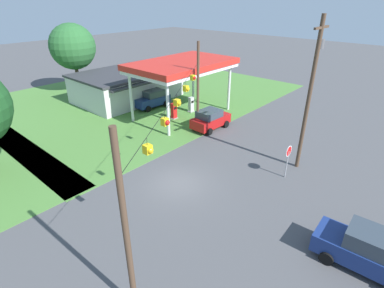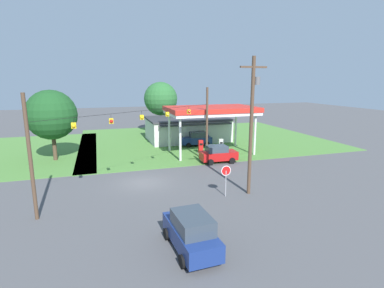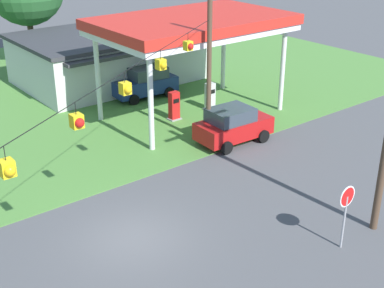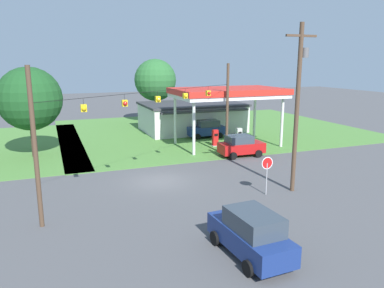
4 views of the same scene
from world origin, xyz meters
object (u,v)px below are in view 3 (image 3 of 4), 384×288
gas_station_store (108,57)px  stop_sign_roadside (346,204)px  fuel_pump_near (174,107)px  car_at_pumps_rear (145,82)px  gas_station_canopy (192,26)px  fuel_pump_far (210,97)px  car_at_pumps_front (233,125)px

gas_station_store → stop_sign_roadside: 23.22m
gas_station_store → fuel_pump_near: size_ratio=7.04×
car_at_pumps_rear → gas_station_canopy: bearing=98.2°
fuel_pump_near → car_at_pumps_rear: car_at_pumps_rear is taller
fuel_pump_far → stop_sign_roadside: size_ratio=0.68×
gas_station_store → car_at_pumps_rear: 4.62m
car_at_pumps_front → fuel_pump_near: bearing=98.6°
gas_station_store → fuel_pump_near: (-0.98, -9.02, -0.91)m
stop_sign_roadside → fuel_pump_far: bearing=-111.4°
car_at_pumps_front → gas_station_canopy: bearing=81.5°
fuel_pump_near → car_at_pumps_rear: 4.56m
gas_station_canopy → fuel_pump_near: 4.67m
gas_station_canopy → fuel_pump_far: size_ratio=6.33×
car_at_pumps_rear → fuel_pump_far: bearing=114.5°
gas_station_canopy → stop_sign_roadside: bearing=-106.5°
fuel_pump_near → car_at_pumps_rear: bearing=77.8°
fuel_pump_near → car_at_pumps_front: (0.49, -4.45, 0.17)m
gas_station_canopy → car_at_pumps_rear: size_ratio=2.52×
car_at_pumps_rear → stop_sign_roadside: 18.74m
gas_station_store → stop_sign_roadside: gas_station_store is taller
fuel_pump_far → car_at_pumps_front: size_ratio=0.42×
gas_station_store → fuel_pump_far: (1.71, -9.02, -0.91)m
gas_station_canopy → fuel_pump_far: 4.67m
fuel_pump_far → car_at_pumps_front: (-2.19, -4.45, 0.17)m
gas_station_canopy → gas_station_store: 9.70m
car_at_pumps_rear → gas_station_store: bearing=-86.9°
car_at_pumps_rear → stop_sign_roadside: size_ratio=1.70×
gas_station_canopy → gas_station_store: (-0.37, 9.02, -3.56)m
gas_station_canopy → car_at_pumps_rear: 6.18m
car_at_pumps_rear → stop_sign_roadside: stop_sign_roadside is taller
car_at_pumps_front → stop_sign_roadside: size_ratio=1.63×
gas_station_canopy → car_at_pumps_front: (-0.85, -4.45, -4.30)m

